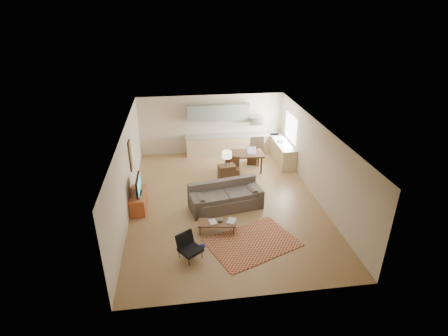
{
  "coord_description": "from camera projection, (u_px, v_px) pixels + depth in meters",
  "views": [
    {
      "loc": [
        -1.47,
        -10.57,
        6.43
      ],
      "look_at": [
        0.0,
        0.3,
        1.15
      ],
      "focal_mm": 28.0,
      "sensor_mm": 36.0,
      "label": 1
    }
  ],
  "objects": [
    {
      "name": "kitchen_microwave",
      "position": [
        256.0,
        120.0,
        15.73
      ],
      "size": [
        0.62,
        0.4,
        0.35
      ],
      "primitive_type": "cube",
      "color": "#A5A8AD",
      "rests_on": "room"
    },
    {
      "name": "book_a",
      "position": [
        209.0,
        223.0,
        10.55
      ],
      "size": [
        0.33,
        0.38,
        0.03
      ],
      "primitive_type": "imported",
      "rotation": [
        0.0,
        0.0,
        0.2
      ],
      "color": "maroon",
      "rests_on": "coffee_table"
    },
    {
      "name": "window_right",
      "position": [
        291.0,
        128.0,
        14.81
      ],
      "size": [
        0.02,
        1.4,
        1.05
      ],
      "primitive_type": "cube",
      "color": "white",
      "rests_on": "room"
    },
    {
      "name": "soap_bottle",
      "position": [
        280.0,
        139.0,
        15.12
      ],
      "size": [
        0.11,
        0.11,
        0.19
      ],
      "primitive_type": "imported",
      "rotation": [
        0.0,
        0.0,
        -0.11
      ],
      "color": "beige",
      "rests_on": "kitchen_counter_right"
    },
    {
      "name": "tv_credenza",
      "position": [
        139.0,
        200.0,
        11.85
      ],
      "size": [
        0.49,
        1.29,
        0.59
      ],
      "primitive_type": null,
      "color": "#9B431E",
      "rests_on": "floor"
    },
    {
      "name": "kitchen_counter_back",
      "position": [
        232.0,
        144.0,
        16.05
      ],
      "size": [
        4.26,
        0.64,
        0.92
      ],
      "primitive_type": null,
      "color": "tan",
      "rests_on": "ground"
    },
    {
      "name": "dining_chair_far",
      "position": [
        252.0,
        154.0,
        15.07
      ],
      "size": [
        0.5,
        0.52,
        0.88
      ],
      "primitive_type": null,
      "rotation": [
        0.0,
        0.0,
        2.94
      ],
      "color": "#352113",
      "rests_on": "floor"
    },
    {
      "name": "coffee_table",
      "position": [
        217.0,
        227.0,
        10.67
      ],
      "size": [
        1.22,
        0.62,
        0.35
      ],
      "primitive_type": null,
      "rotation": [
        0.0,
        0.0,
        -0.14
      ],
      "color": "#50331C",
      "rests_on": "floor"
    },
    {
      "name": "sofa",
      "position": [
        226.0,
        196.0,
        11.82
      ],
      "size": [
        2.69,
        1.55,
        0.88
      ],
      "primitive_type": null,
      "rotation": [
        0.0,
        0.0,
        0.19
      ],
      "color": "#554B45",
      "rests_on": "floor"
    },
    {
      "name": "console_table",
      "position": [
        227.0,
        174.0,
        13.5
      ],
      "size": [
        0.7,
        0.53,
        0.74
      ],
      "primitive_type": null,
      "rotation": [
        0.0,
        0.0,
        0.17
      ],
      "color": "#352113",
      "rests_on": "floor"
    },
    {
      "name": "upper_cabinets",
      "position": [
        219.0,
        112.0,
        15.47
      ],
      "size": [
        2.8,
        0.34,
        0.7
      ],
      "primitive_type": "cube",
      "color": "gray",
      "rests_on": "room"
    },
    {
      "name": "table_lamp",
      "position": [
        227.0,
        158.0,
        13.21
      ],
      "size": [
        0.41,
        0.41,
        0.59
      ],
      "primitive_type": null,
      "rotation": [
        0.0,
        0.0,
        0.15
      ],
      "color": "beige",
      "rests_on": "console_table"
    },
    {
      "name": "kitchen_range",
      "position": [
        255.0,
        143.0,
        16.19
      ],
      "size": [
        0.62,
        0.62,
        0.9
      ],
      "primitive_type": "cube",
      "color": "#A5A8AD",
      "rests_on": "ground"
    },
    {
      "name": "vase",
      "position": [
        220.0,
        219.0,
        10.6
      ],
      "size": [
        0.18,
        0.18,
        0.17
      ],
      "primitive_type": "imported",
      "rotation": [
        0.0,
        0.0,
        -0.03
      ],
      "color": "black",
      "rests_on": "coffee_table"
    },
    {
      "name": "triptych",
      "position": [
        209.0,
        116.0,
        15.63
      ],
      "size": [
        1.7,
        0.04,
        0.5
      ],
      "primitive_type": null,
      "color": "beige",
      "rests_on": "room"
    },
    {
      "name": "room",
      "position": [
        225.0,
        166.0,
        11.82
      ],
      "size": [
        9.0,
        9.0,
        9.0
      ],
      "color": "olive",
      "rests_on": "ground"
    },
    {
      "name": "rug",
      "position": [
        252.0,
        243.0,
        10.24
      ],
      "size": [
        2.95,
        2.54,
        0.02
      ],
      "primitive_type": "cube",
      "rotation": [
        0.0,
        0.0,
        0.39
      ],
      "color": "maroon",
      "rests_on": "floor"
    },
    {
      "name": "wall_art_left",
      "position": [
        130.0,
        156.0,
        12.15
      ],
      "size": [
        0.06,
        0.42,
        1.1
      ],
      "primitive_type": null,
      "color": "brown",
      "rests_on": "room"
    },
    {
      "name": "dining_chair_near",
      "position": [
        234.0,
        168.0,
        13.76
      ],
      "size": [
        0.48,
        0.5,
        0.89
      ],
      "primitive_type": null,
      "rotation": [
        0.0,
        0.0,
        -0.14
      ],
      "color": "#352113",
      "rests_on": "floor"
    },
    {
      "name": "armchair",
      "position": [
        190.0,
        248.0,
        9.5
      ],
      "size": [
        0.87,
        0.87,
        0.71
      ],
      "primitive_type": null,
      "rotation": [
        0.0,
        0.0,
        0.61
      ],
      "color": "black",
      "rests_on": "floor"
    },
    {
      "name": "dining_table",
      "position": [
        244.0,
        162.0,
        14.43
      ],
      "size": [
        1.61,
        0.97,
        0.8
      ],
      "primitive_type": null,
      "rotation": [
        0.0,
        0.0,
        -0.04
      ],
      "color": "#352113",
      "rests_on": "floor"
    },
    {
      "name": "book_b",
      "position": [
        228.0,
        220.0,
        10.68
      ],
      "size": [
        0.48,
        0.5,
        0.03
      ],
      "primitive_type": "imported",
      "rotation": [
        0.0,
        0.0,
        -0.4
      ],
      "color": "navy",
      "rests_on": "coffee_table"
    },
    {
      "name": "laptop",
      "position": [
        252.0,
        151.0,
        14.15
      ],
      "size": [
        0.37,
        0.31,
        0.25
      ],
      "primitive_type": null,
      "rotation": [
        0.0,
        0.0,
        -0.17
      ],
      "color": "#A5A8AD",
      "rests_on": "dining_table"
    },
    {
      "name": "tv",
      "position": [
        138.0,
        185.0,
        11.6
      ],
      "size": [
        0.1,
        0.99,
        0.59
      ],
      "primitive_type": null,
      "color": "black",
      "rests_on": "tv_credenza"
    },
    {
      "name": "kitchen_counter_right",
      "position": [
        282.0,
        152.0,
        15.24
      ],
      "size": [
        0.64,
        2.26,
        0.92
      ],
      "primitive_type": null,
      "color": "tan",
      "rests_on": "ground"
    }
  ]
}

